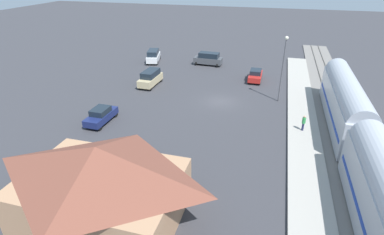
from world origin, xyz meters
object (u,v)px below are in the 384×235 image
object	(u,v)px
suv_tan	(150,78)
light_pole_near_platform	(283,62)
suv_charcoal	(208,59)
pedestrian_on_platform	(304,122)
sedan_navy	(101,115)
station_building	(101,182)
suv_white	(153,56)
sedan_red	(255,75)

from	to	relation	value
suv_tan	light_pole_near_platform	world-z (taller)	light_pole_near_platform
suv_charcoal	suv_tan	xyz separation A→B (m)	(5.88, 12.19, 0.00)
pedestrian_on_platform	sedan_navy	world-z (taller)	pedestrian_on_platform
station_building	pedestrian_on_platform	size ratio (longest dim) A/B	6.59
station_building	light_pole_near_platform	size ratio (longest dim) A/B	1.34
sedan_navy	suv_charcoal	distance (m)	25.58
suv_charcoal	light_pole_near_platform	size ratio (longest dim) A/B	0.60
station_building	sedan_navy	distance (m)	15.00
pedestrian_on_platform	light_pole_near_platform	size ratio (longest dim) A/B	0.20
suv_tan	light_pole_near_platform	xyz separation A→B (m)	(-18.27, 0.94, 4.07)
station_building	suv_white	world-z (taller)	station_building
pedestrian_on_platform	suv_charcoal	bearing A→B (deg)	-54.51
sedan_navy	suv_tan	world-z (taller)	suv_tan
pedestrian_on_platform	suv_tan	xyz separation A→B (m)	(20.92, -8.90, -0.13)
station_building	sedan_navy	xyz separation A→B (m)	(7.80, -12.64, -2.10)
station_building	suv_charcoal	bearing A→B (deg)	-88.18
suv_white	suv_charcoal	world-z (taller)	same
station_building	pedestrian_on_platform	distance (m)	21.42
suv_charcoal	light_pole_near_platform	xyz separation A→B (m)	(-12.39, 13.13, 4.07)
suv_white	sedan_navy	xyz separation A→B (m)	(-3.42, 23.79, -0.27)
suv_charcoal	sedan_red	bearing A→B (deg)	145.48
sedan_navy	suv_tan	xyz separation A→B (m)	(-0.73, -12.51, 0.27)
pedestrian_on_platform	suv_charcoal	world-z (taller)	suv_charcoal
station_building	sedan_red	distance (m)	32.29
suv_tan	light_pole_near_platform	bearing A→B (deg)	177.07
sedan_red	suv_tan	xyz separation A→B (m)	(14.63, 6.17, 0.27)
station_building	suv_white	bearing A→B (deg)	-72.88
sedan_navy	suv_tan	distance (m)	12.54
suv_white	light_pole_near_platform	world-z (taller)	light_pole_near_platform
station_building	sedan_navy	bearing A→B (deg)	-58.31
sedan_red	light_pole_near_platform	bearing A→B (deg)	117.08
pedestrian_on_platform	suv_charcoal	distance (m)	25.91
suv_charcoal	suv_white	bearing A→B (deg)	5.20
station_building	light_pole_near_platform	xyz separation A→B (m)	(-11.20, -24.21, 2.24)
pedestrian_on_platform	light_pole_near_platform	world-z (taller)	light_pole_near_platform
light_pole_near_platform	suv_tan	bearing A→B (deg)	-2.93
suv_white	suv_tan	xyz separation A→B (m)	(-4.15, 11.28, 0.00)
sedan_red	suv_tan	world-z (taller)	suv_tan
sedan_red	light_pole_near_platform	distance (m)	9.09
pedestrian_on_platform	sedan_red	size ratio (longest dim) A/B	0.38
station_building	pedestrian_on_platform	bearing A→B (deg)	-130.46
pedestrian_on_platform	station_building	bearing A→B (deg)	49.54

